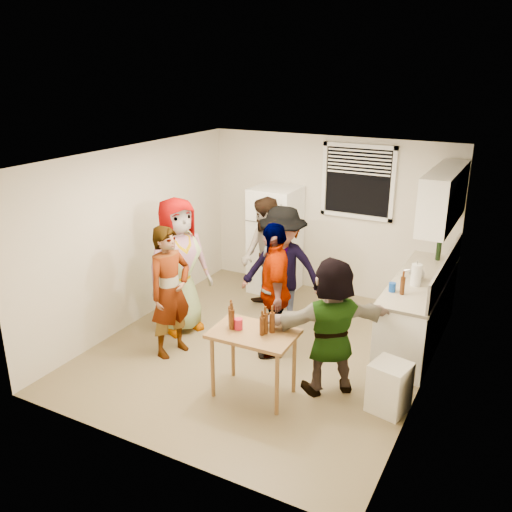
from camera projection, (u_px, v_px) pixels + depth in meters
The scene contains 23 objects.
room at pixel (263, 349), 7.06m from camera, with size 4.00×4.50×2.50m, color beige, non-canonical shape.
window at pixel (358, 182), 8.08m from camera, with size 1.12×0.10×1.06m, color white, non-canonical shape.
refrigerator at pixel (275, 240), 8.67m from camera, with size 0.70×0.70×1.70m, color white.
counter_lower at pixel (418, 312), 7.12m from camera, with size 0.60×2.20×0.86m, color white.
countertop at pixel (421, 280), 6.97m from camera, with size 0.64×2.22×0.04m, color beige.
backsplash at pixel (446, 269), 6.78m from camera, with size 0.03×2.20×0.36m, color beige.
upper_cabinets at pixel (444, 197), 6.72m from camera, with size 0.34×1.60×0.70m, color white.
kettle at pixel (416, 280), 6.93m from camera, with size 0.24×0.20×0.20m, color silver, non-canonical shape.
paper_towel at pixel (415, 285), 6.75m from camera, with size 0.13×0.13×0.28m, color white.
wine_bottle at pixel (437, 260), 7.63m from camera, with size 0.07×0.07×0.28m, color black.
beer_bottle_counter at pixel (402, 294), 6.49m from camera, with size 0.06×0.06×0.22m, color #47230C.
blue_cup at pixel (392, 292), 6.57m from camera, with size 0.08×0.08×0.11m, color #1144B3.
picture_frame at pixel (449, 261), 7.39m from camera, with size 0.02×0.17×0.14m, color gold.
trash_bin at pixel (389, 389), 5.74m from camera, with size 0.38×0.38×0.55m, color white.
serving_table at pixel (254, 393), 6.10m from camera, with size 0.92×0.61×0.77m, color brown, non-canonical shape.
beer_bottle_table at pixel (262, 335), 5.78m from camera, with size 0.05×0.05×0.21m, color #47230C.
red_cup at pixel (239, 329), 5.91m from camera, with size 0.09×0.09×0.12m, color #B31A2D.
guest_grey at pixel (182, 328), 7.62m from camera, with size 0.92×1.88×0.60m, color gray.
guest_stripe at pixel (174, 352), 6.99m from camera, with size 0.61×1.68×0.40m, color #141933.
guest_back_left at pixel (266, 312), 8.11m from camera, with size 0.85×1.74×0.66m, color brown.
guest_back_right at pixel (281, 328), 7.62m from camera, with size 1.14×1.76×0.65m, color #3E3D42.
guest_black at pixel (273, 351), 6.99m from camera, with size 1.01×1.73×0.42m, color black.
guest_orange at pixel (328, 389), 6.19m from camera, with size 1.47×1.58×0.47m, color #DB8152.
Camera 1 is at (2.85, -5.56, 3.49)m, focal length 38.00 mm.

